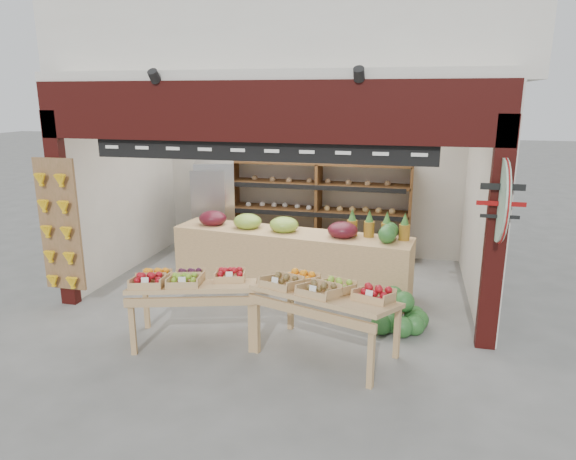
{
  "coord_description": "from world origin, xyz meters",
  "views": [
    {
      "loc": [
        1.83,
        -6.87,
        2.82
      ],
      "look_at": [
        0.19,
        -0.2,
        1.03
      ],
      "focal_mm": 32.0,
      "sensor_mm": 36.0,
      "label": 1
    }
  ],
  "objects_px": {
    "back_shelving": "(319,189)",
    "refrigerator": "(216,210)",
    "mid_counter": "(290,258)",
    "watermelon_pile": "(399,316)",
    "display_table_left": "(186,282)",
    "display_table_right": "(323,291)",
    "cardboard_stack": "(218,261)"
  },
  "relations": [
    {
      "from": "cardboard_stack",
      "to": "mid_counter",
      "type": "bearing_deg",
      "value": -13.47
    },
    {
      "from": "back_shelving",
      "to": "display_table_right",
      "type": "relative_size",
      "value": 1.92
    },
    {
      "from": "display_table_left",
      "to": "mid_counter",
      "type": "bearing_deg",
      "value": 67.36
    },
    {
      "from": "mid_counter",
      "to": "back_shelving",
      "type": "bearing_deg",
      "value": 86.39
    },
    {
      "from": "cardboard_stack",
      "to": "display_table_left",
      "type": "height_order",
      "value": "display_table_left"
    },
    {
      "from": "refrigerator",
      "to": "display_table_right",
      "type": "bearing_deg",
      "value": -70.86
    },
    {
      "from": "refrigerator",
      "to": "cardboard_stack",
      "type": "height_order",
      "value": "refrigerator"
    },
    {
      "from": "cardboard_stack",
      "to": "display_table_right",
      "type": "bearing_deg",
      "value": -45.8
    },
    {
      "from": "mid_counter",
      "to": "display_table_left",
      "type": "height_order",
      "value": "mid_counter"
    },
    {
      "from": "cardboard_stack",
      "to": "mid_counter",
      "type": "height_order",
      "value": "mid_counter"
    },
    {
      "from": "watermelon_pile",
      "to": "back_shelving",
      "type": "bearing_deg",
      "value": 119.25
    },
    {
      "from": "cardboard_stack",
      "to": "display_table_right",
      "type": "height_order",
      "value": "display_table_right"
    },
    {
      "from": "display_table_left",
      "to": "watermelon_pile",
      "type": "relative_size",
      "value": 2.3
    },
    {
      "from": "display_table_right",
      "to": "watermelon_pile",
      "type": "relative_size",
      "value": 2.42
    },
    {
      "from": "display_table_right",
      "to": "refrigerator",
      "type": "bearing_deg",
      "value": 128.64
    },
    {
      "from": "back_shelving",
      "to": "watermelon_pile",
      "type": "relative_size",
      "value": 4.64
    },
    {
      "from": "mid_counter",
      "to": "display_table_right",
      "type": "height_order",
      "value": "mid_counter"
    },
    {
      "from": "refrigerator",
      "to": "watermelon_pile",
      "type": "distance_m",
      "value": 4.07
    },
    {
      "from": "cardboard_stack",
      "to": "display_table_right",
      "type": "xyz_separation_m",
      "value": [
        2.1,
        -2.16,
        0.5
      ]
    },
    {
      "from": "back_shelving",
      "to": "refrigerator",
      "type": "bearing_deg",
      "value": -164.56
    },
    {
      "from": "display_table_left",
      "to": "back_shelving",
      "type": "bearing_deg",
      "value": 76.07
    },
    {
      "from": "cardboard_stack",
      "to": "display_table_left",
      "type": "distance_m",
      "value": 2.3
    },
    {
      "from": "refrigerator",
      "to": "display_table_right",
      "type": "distance_m",
      "value": 3.97
    },
    {
      "from": "refrigerator",
      "to": "cardboard_stack",
      "type": "bearing_deg",
      "value": -87.74
    },
    {
      "from": "refrigerator",
      "to": "display_table_left",
      "type": "relative_size",
      "value": 1.08
    },
    {
      "from": "cardboard_stack",
      "to": "display_table_left",
      "type": "relative_size",
      "value": 0.64
    },
    {
      "from": "display_table_right",
      "to": "back_shelving",
      "type": "bearing_deg",
      "value": 101.39
    },
    {
      "from": "cardboard_stack",
      "to": "watermelon_pile",
      "type": "distance_m",
      "value": 3.22
    },
    {
      "from": "mid_counter",
      "to": "refrigerator",
      "type": "bearing_deg",
      "value": 143.02
    },
    {
      "from": "refrigerator",
      "to": "display_table_right",
      "type": "xyz_separation_m",
      "value": [
        2.48,
        -3.1,
        -0.12
      ]
    },
    {
      "from": "back_shelving",
      "to": "mid_counter",
      "type": "bearing_deg",
      "value": -93.61
    },
    {
      "from": "display_table_left",
      "to": "display_table_right",
      "type": "xyz_separation_m",
      "value": [
        1.62,
        0.03,
        0.03
      ]
    }
  ]
}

